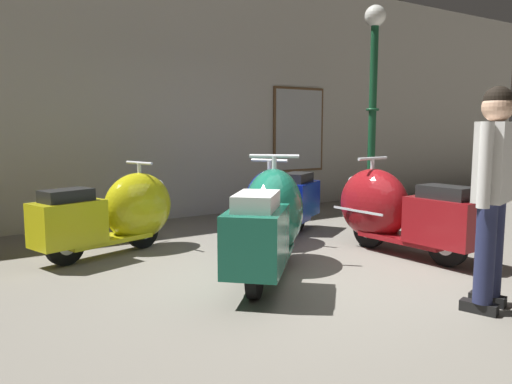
{
  "coord_description": "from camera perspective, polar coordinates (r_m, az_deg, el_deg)",
  "views": [
    {
      "loc": [
        -2.92,
        -3.4,
        1.36
      ],
      "look_at": [
        0.07,
        1.16,
        0.67
      ],
      "focal_mm": 35.44,
      "sensor_mm": 36.0,
      "label": 1
    }
  ],
  "objects": [
    {
      "name": "scooter_3",
      "position": [
        5.68,
        15.23,
        -2.0
      ],
      "size": [
        0.6,
        1.72,
        1.04
      ],
      "rotation": [
        0.0,
        0.0,
        1.63
      ],
      "color": "black",
      "rests_on": "ground"
    },
    {
      "name": "scooter_1",
      "position": [
        4.71,
        1.47,
        -3.25
      ],
      "size": [
        1.62,
        1.66,
        1.1
      ],
      "rotation": [
        0.0,
        0.0,
        0.81
      ],
      "color": "black",
      "rests_on": "ground"
    },
    {
      "name": "showroom_back_wall",
      "position": [
        7.67,
        -10.92,
        11.16
      ],
      "size": [
        18.0,
        0.24,
        3.8
      ],
      "color": "#ADA89E",
      "rests_on": "ground"
    },
    {
      "name": "visitor_0",
      "position": [
        4.09,
        25.2,
        0.94
      ],
      "size": [
        0.54,
        0.34,
        1.66
      ],
      "rotation": [
        0.0,
        0.0,
        1.87
      ],
      "color": "black",
      "rests_on": "ground"
    },
    {
      "name": "scooter_0",
      "position": [
        5.67,
        -15.25,
        -2.24
      ],
      "size": [
        1.68,
        0.91,
        0.99
      ],
      "rotation": [
        0.0,
        0.0,
        0.29
      ],
      "color": "black",
      "rests_on": "ground"
    },
    {
      "name": "scooter_2",
      "position": [
        6.11,
        2.63,
        -1.23
      ],
      "size": [
        1.65,
        1.26,
        1.01
      ],
      "rotation": [
        0.0,
        0.0,
        -2.59
      ],
      "color": "black",
      "rests_on": "ground"
    },
    {
      "name": "lamppost",
      "position": [
        7.61,
        13.05,
        10.03
      ],
      "size": [
        0.3,
        0.3,
        3.09
      ],
      "color": "#144728",
      "rests_on": "ground"
    },
    {
      "name": "ground_plane",
      "position": [
        4.69,
        7.17,
        -9.68
      ],
      "size": [
        60.0,
        60.0,
        0.0
      ],
      "primitive_type": "plane",
      "color": "slate"
    }
  ]
}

